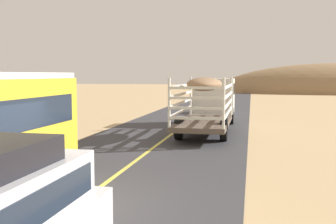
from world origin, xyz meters
TOP-DOWN VIEW (x-y plane):
  - ground_plane at (0.00, 0.00)m, footprint 240.00×240.00m
  - road_surface at (0.00, 0.00)m, footprint 8.00×120.00m
  - road_centre_line at (0.00, 0.00)m, footprint 0.16×117.60m
  - livestock_truck at (1.77, 15.06)m, footprint 2.53×9.70m
  - car_far at (1.45, 24.67)m, footprint 1.80×4.40m
  - boulder_mid_field at (-19.06, 31.98)m, footprint 0.94×1.01m

SIDE VIEW (x-z plane):
  - ground_plane at x=0.00m, z-range 0.00..0.00m
  - road_surface at x=0.00m, z-range 0.00..0.02m
  - road_centre_line at x=0.00m, z-range 0.02..0.02m
  - boulder_mid_field at x=-19.06m, z-range 0.00..0.69m
  - car_far at x=1.45m, z-range -0.04..1.42m
  - livestock_truck at x=1.77m, z-range 0.28..3.30m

